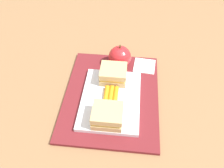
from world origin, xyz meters
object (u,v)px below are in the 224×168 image
(sandwich_half_left, at_px, (107,116))
(sandwich_half_right, at_px, (113,74))
(food_tray, at_px, (111,99))
(carrot_sticks_bundle, at_px, (111,97))
(apple, at_px, (120,57))
(paper_napkin, at_px, (144,66))

(sandwich_half_left, relative_size, sandwich_half_right, 1.00)
(food_tray, xyz_separation_m, carrot_sticks_bundle, (-0.00, 0.00, 0.01))
(food_tray, height_order, sandwich_half_right, sandwich_half_right)
(food_tray, distance_m, sandwich_half_right, 0.08)
(apple, bearing_deg, carrot_sticks_bundle, 175.04)
(sandwich_half_right, bearing_deg, apple, -9.84)
(carrot_sticks_bundle, xyz_separation_m, paper_napkin, (0.16, -0.10, -0.02))
(sandwich_half_left, bearing_deg, paper_napkin, -22.22)
(apple, relative_size, paper_napkin, 1.22)
(sandwich_half_left, xyz_separation_m, paper_napkin, (0.24, -0.10, -0.03))
(sandwich_half_right, bearing_deg, food_tray, 180.00)
(sandwich_half_right, height_order, apple, apple)
(sandwich_half_left, relative_size, carrot_sticks_bundle, 1.03)
(food_tray, xyz_separation_m, paper_napkin, (0.16, -0.10, -0.00))
(carrot_sticks_bundle, bearing_deg, sandwich_half_left, -179.96)
(sandwich_half_right, relative_size, carrot_sticks_bundle, 1.03)
(sandwich_half_left, height_order, apple, apple)
(carrot_sticks_bundle, bearing_deg, food_tray, -11.67)
(food_tray, relative_size, carrot_sticks_bundle, 2.96)
(paper_napkin, bearing_deg, carrot_sticks_bundle, 148.75)
(sandwich_half_left, distance_m, paper_napkin, 0.26)
(food_tray, distance_m, sandwich_half_left, 0.08)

